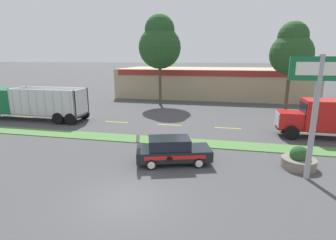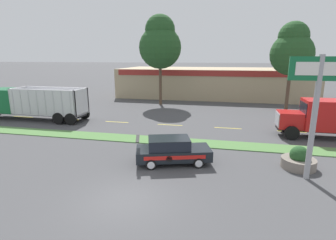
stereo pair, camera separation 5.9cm
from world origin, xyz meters
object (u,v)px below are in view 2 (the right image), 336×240
rally_car (172,150)px  stone_planter (299,160)px  dump_truck_lead (17,103)px  store_sign_post (317,93)px

rally_car → stone_planter: 7.38m
dump_truck_lead → rally_car: bearing=-24.4°
store_sign_post → stone_planter: bearing=93.0°
rally_car → store_sign_post: size_ratio=0.75×
dump_truck_lead → stone_planter: size_ratio=6.61×
store_sign_post → rally_car: bearing=175.8°
dump_truck_lead → store_sign_post: (25.45, -8.74, 2.92)m
store_sign_post → stone_planter: size_ratio=3.36×
store_sign_post → stone_planter: store_sign_post is taller
dump_truck_lead → stone_planter: 26.44m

